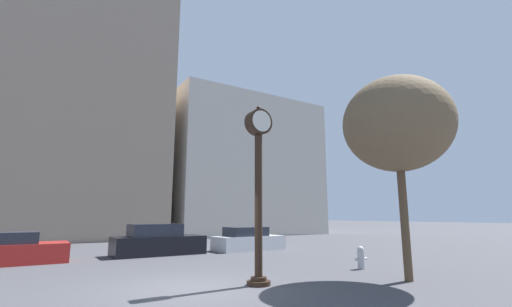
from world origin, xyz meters
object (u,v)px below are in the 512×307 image
(street_clock, at_px, (258,176))
(fire_hydrant_far, at_px, (361,257))
(car_red, at_px, (9,251))
(car_white, at_px, (248,240))
(bare_tree, at_px, (397,125))
(car_black, at_px, (158,242))

(street_clock, relative_size, fire_hydrant_far, 6.45)
(car_red, xyz_separation_m, car_white, (10.77, -0.12, 0.00))
(car_white, bearing_deg, bare_tree, -96.88)
(car_red, relative_size, bare_tree, 0.65)
(street_clock, relative_size, bare_tree, 0.82)
(car_red, distance_m, car_white, 10.77)
(fire_hydrant_far, bearing_deg, bare_tree, -105.73)
(car_black, distance_m, fire_hydrant_far, 9.56)
(car_white, height_order, fire_hydrant_far, car_white)
(car_white, height_order, bare_tree, bare_tree)
(car_white, distance_m, bare_tree, 11.08)
(car_red, height_order, bare_tree, bare_tree)
(street_clock, height_order, car_red, street_clock)
(car_black, distance_m, car_white, 4.91)
(bare_tree, bearing_deg, car_white, 85.97)
(car_black, bearing_deg, bare_tree, -69.40)
(car_white, bearing_deg, car_red, 176.53)
(car_black, relative_size, bare_tree, 0.70)
(street_clock, bearing_deg, fire_hydrant_far, 5.84)
(car_black, height_order, fire_hydrant_far, car_black)
(car_red, relative_size, car_black, 0.94)
(fire_hydrant_far, bearing_deg, car_black, 120.32)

